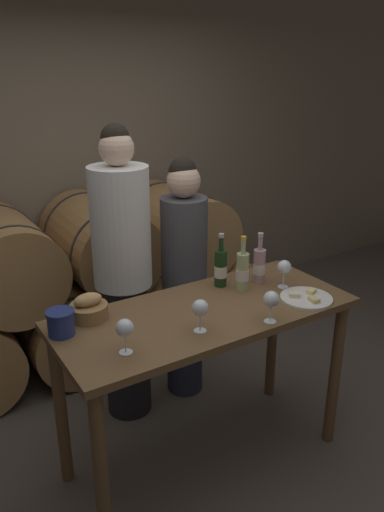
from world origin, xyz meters
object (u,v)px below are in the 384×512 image
at_px(wine_glass_center, 271,300).
at_px(person_right, 184,277).
at_px(person_left, 123,277).
at_px(wine_bottle_white, 242,271).
at_px(wine_glass_left, 200,309).
at_px(tasting_table, 206,335).
at_px(wine_glass_far_left, 125,329).
at_px(cheese_plate, 306,298).
at_px(bread_basket, 89,309).
at_px(wine_bottle_rose, 259,265).
at_px(blue_crock, 61,322).
at_px(wine_glass_right, 284,268).
at_px(wine_bottle_red, 221,268).

bearing_deg(wine_glass_center, person_right, 85.70).
relative_size(person_left, wine_bottle_white, 5.93).
xyz_separation_m(wine_bottle_white, wine_glass_left, (-0.46, -0.27, 0.01)).
distance_m(tasting_table, wine_glass_far_left, 0.60).
height_order(cheese_plate, wine_glass_far_left, wine_glass_far_left).
xyz_separation_m(bread_basket, cheese_plate, (1.05, -0.41, -0.04)).
bearing_deg(wine_bottle_rose, blue_crock, 179.41).
bearing_deg(wine_glass_far_left, bread_basket, 92.52).
bearing_deg(wine_glass_far_left, person_right, 45.60).
distance_m(wine_bottle_rose, wine_glass_left, 0.67).
bearing_deg(bread_basket, wine_bottle_white, -8.34).
relative_size(person_right, wine_glass_right, 9.98).
bearing_deg(wine_glass_right, blue_crock, 173.38).
bearing_deg(bread_basket, wine_bottle_red, -1.63).
bearing_deg(wine_glass_right, wine_bottle_rose, 117.26).
relative_size(wine_bottle_white, cheese_plate, 1.11).
bearing_deg(wine_glass_far_left, cheese_plate, -1.55).
height_order(person_left, cheese_plate, person_left).
height_order(tasting_table, wine_bottle_red, wine_bottle_red).
relative_size(person_left, cheese_plate, 6.61).
bearing_deg(wine_bottle_rose, bread_basket, 174.51).
bearing_deg(person_right, wine_glass_right, -67.76).
bearing_deg(blue_crock, wine_bottle_rose, -0.59).
relative_size(person_left, wine_glass_center, 11.35).
xyz_separation_m(person_right, cheese_plate, (0.26, -0.82, 0.12)).
distance_m(cheese_plate, wine_glass_far_left, 1.04).
bearing_deg(person_right, tasting_table, -112.12).
height_order(person_right, wine_glass_right, person_right).
xyz_separation_m(wine_glass_far_left, wine_glass_left, (0.37, -0.01, 0.00)).
height_order(person_left, blue_crock, person_left).
height_order(tasting_table, blue_crock, blue_crock).
relative_size(wine_bottle_red, bread_basket, 1.64).
bearing_deg(wine_glass_left, blue_crock, 150.52).
height_order(wine_bottle_red, wine_glass_left, wine_bottle_red).
relative_size(cheese_plate, wine_glass_center, 1.72).
xyz_separation_m(blue_crock, wine_glass_left, (0.56, -0.31, 0.05)).
bearing_deg(wine_glass_right, person_left, 137.12).
height_order(person_left, wine_glass_right, person_left).
height_order(wine_bottle_white, wine_glass_far_left, wine_bottle_white).
bearing_deg(person_right, wine_bottle_white, -84.67).
bearing_deg(cheese_plate, blue_crock, 164.86).
relative_size(tasting_table, person_right, 0.96).
relative_size(cheese_plate, wine_glass_left, 1.72).
distance_m(wine_bottle_white, wine_glass_far_left, 0.87).
bearing_deg(bread_basket, wine_glass_center, -34.60).
xyz_separation_m(wine_bottle_rose, wine_glass_far_left, (-0.97, -0.29, 0.02)).
height_order(person_left, wine_bottle_rose, person_left).
relative_size(person_right, wine_glass_far_left, 9.98).
bearing_deg(cheese_plate, tasting_table, 160.38).
bearing_deg(person_left, person_right, 0.03).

